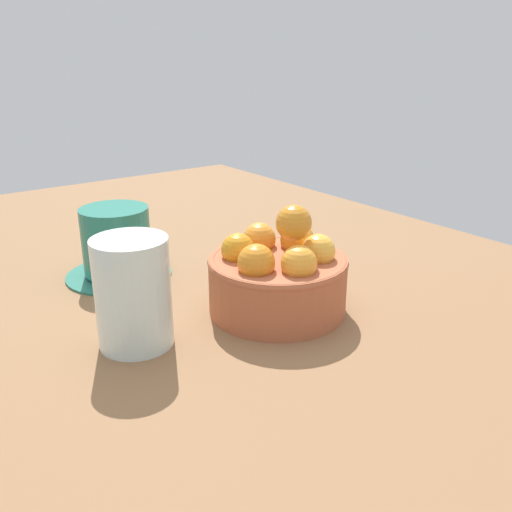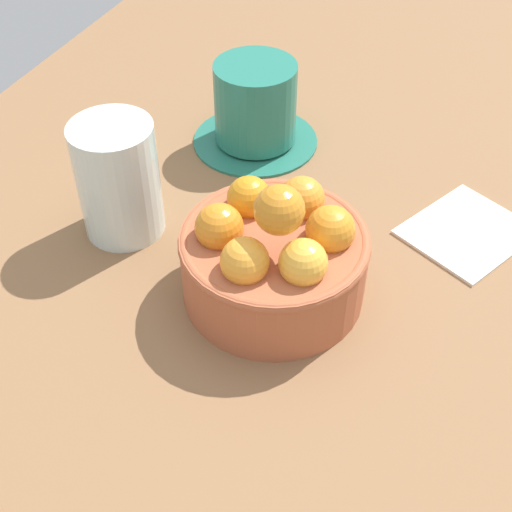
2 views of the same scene
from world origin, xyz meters
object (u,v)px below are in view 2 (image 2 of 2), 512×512
object	(u,v)px
coffee_cup	(255,108)
folded_napkin	(467,231)
terracotta_bowl	(274,255)
water_glass	(118,180)

from	to	relation	value
coffee_cup	folded_napkin	xyz separation A→B (cm)	(6.37, 24.00, -3.88)
terracotta_bowl	coffee_cup	bearing A→B (deg)	-153.68
terracotta_bowl	coffee_cup	distance (cm)	22.66
terracotta_bowl	water_glass	bearing A→B (deg)	-99.38
water_glass	folded_napkin	distance (cm)	32.38
terracotta_bowl	folded_napkin	xyz separation A→B (cm)	(-13.94, 13.95, -4.00)
coffee_cup	water_glass	world-z (taller)	water_glass
terracotta_bowl	water_glass	xyz separation A→B (cm)	(-2.63, -15.94, 1.21)
terracotta_bowl	coffee_cup	size ratio (longest dim) A/B	1.14
coffee_cup	water_glass	distance (cm)	18.68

